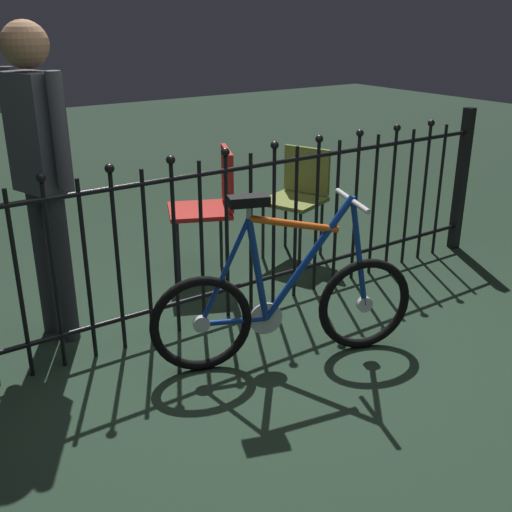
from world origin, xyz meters
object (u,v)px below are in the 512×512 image
person_visitor (40,158)px  bicycle (285,304)px  chair_olive (299,191)px  chair_red (211,200)px

person_visitor → bicycle: bearing=-46.2°
bicycle → chair_olive: bearing=49.5°
chair_olive → person_visitor: size_ratio=0.47×
bicycle → chair_red: 1.24m
bicycle → chair_red: bearing=77.8°
chair_olive → chair_red: chair_red is taller
bicycle → chair_olive: 1.59m
bicycle → person_visitor: person_visitor is taller
chair_red → person_visitor: size_ratio=0.53×
chair_olive → person_visitor: 2.03m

